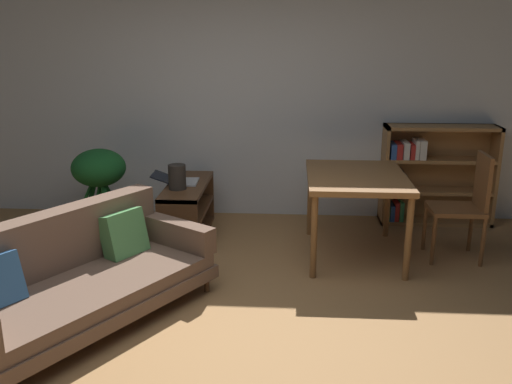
{
  "coord_description": "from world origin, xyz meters",
  "views": [
    {
      "loc": [
        0.53,
        -3.31,
        2.0
      ],
      "look_at": [
        0.27,
        0.76,
        0.81
      ],
      "focal_mm": 38.77,
      "sensor_mm": 36.0,
      "label": 1
    }
  ],
  "objects_px": {
    "open_laptop": "(178,180)",
    "potted_floor_plant": "(99,174)",
    "dining_table": "(356,183)",
    "desk_speaker": "(177,177)",
    "media_console": "(188,210)",
    "bookshelf": "(430,174)",
    "fabric_couch": "(75,275)",
    "dining_chair_near": "(466,202)"
  },
  "relations": [
    {
      "from": "desk_speaker",
      "to": "potted_floor_plant",
      "type": "bearing_deg",
      "value": 166.18
    },
    {
      "from": "open_laptop",
      "to": "potted_floor_plant",
      "type": "xyz_separation_m",
      "value": [
        -0.79,
        -0.02,
        0.05
      ]
    },
    {
      "from": "media_console",
      "to": "dining_table",
      "type": "xyz_separation_m",
      "value": [
        1.61,
        -0.4,
        0.41
      ]
    },
    {
      "from": "dining_table",
      "to": "dining_chair_near",
      "type": "bearing_deg",
      "value": -0.72
    },
    {
      "from": "media_console",
      "to": "dining_chair_near",
      "type": "bearing_deg",
      "value": -9.1
    },
    {
      "from": "dining_chair_near",
      "to": "potted_floor_plant",
      "type": "bearing_deg",
      "value": 172.78
    },
    {
      "from": "fabric_couch",
      "to": "media_console",
      "type": "relative_size",
      "value": 1.91
    },
    {
      "from": "media_console",
      "to": "open_laptop",
      "type": "bearing_deg",
      "value": 153.3
    },
    {
      "from": "media_console",
      "to": "bookshelf",
      "type": "relative_size",
      "value": 0.92
    },
    {
      "from": "dining_table",
      "to": "bookshelf",
      "type": "height_order",
      "value": "bookshelf"
    },
    {
      "from": "fabric_couch",
      "to": "dining_table",
      "type": "relative_size",
      "value": 1.81
    },
    {
      "from": "media_console",
      "to": "open_laptop",
      "type": "xyz_separation_m",
      "value": [
        -0.1,
        0.05,
        0.29
      ]
    },
    {
      "from": "open_laptop",
      "to": "bookshelf",
      "type": "height_order",
      "value": "bookshelf"
    },
    {
      "from": "potted_floor_plant",
      "to": "dining_chair_near",
      "type": "relative_size",
      "value": 0.9
    },
    {
      "from": "fabric_couch",
      "to": "open_laptop",
      "type": "xyz_separation_m",
      "value": [
        0.39,
        1.77,
        0.23
      ]
    },
    {
      "from": "bookshelf",
      "to": "fabric_couch",
      "type": "bearing_deg",
      "value": -142.2
    },
    {
      "from": "desk_speaker",
      "to": "fabric_couch",
      "type": "bearing_deg",
      "value": -105.66
    },
    {
      "from": "potted_floor_plant",
      "to": "dining_table",
      "type": "bearing_deg",
      "value": -9.71
    },
    {
      "from": "dining_table",
      "to": "desk_speaker",
      "type": "bearing_deg",
      "value": 172.38
    },
    {
      "from": "dining_chair_near",
      "to": "open_laptop",
      "type": "bearing_deg",
      "value": 170.19
    },
    {
      "from": "open_laptop",
      "to": "potted_floor_plant",
      "type": "bearing_deg",
      "value": -178.21
    },
    {
      "from": "dining_chair_near",
      "to": "bookshelf",
      "type": "xyz_separation_m",
      "value": [
        -0.07,
        1.02,
        0.0
      ]
    },
    {
      "from": "fabric_couch",
      "to": "dining_chair_near",
      "type": "distance_m",
      "value": 3.35
    },
    {
      "from": "fabric_couch",
      "to": "media_console",
      "type": "bearing_deg",
      "value": 74.18
    },
    {
      "from": "open_laptop",
      "to": "bookshelf",
      "type": "xyz_separation_m",
      "value": [
        2.62,
        0.56,
        -0.03
      ]
    },
    {
      "from": "open_laptop",
      "to": "bookshelf",
      "type": "bearing_deg",
      "value": 12.04
    },
    {
      "from": "potted_floor_plant",
      "to": "dining_table",
      "type": "xyz_separation_m",
      "value": [
        2.5,
        -0.43,
        0.07
      ]
    },
    {
      "from": "open_laptop",
      "to": "dining_chair_near",
      "type": "distance_m",
      "value": 2.73
    },
    {
      "from": "media_console",
      "to": "dining_table",
      "type": "distance_m",
      "value": 1.71
    },
    {
      "from": "desk_speaker",
      "to": "dining_chair_near",
      "type": "relative_size",
      "value": 0.24
    },
    {
      "from": "desk_speaker",
      "to": "bookshelf",
      "type": "bearing_deg",
      "value": 17.04
    },
    {
      "from": "media_console",
      "to": "bookshelf",
      "type": "xyz_separation_m",
      "value": [
        2.51,
        0.61,
        0.26
      ]
    },
    {
      "from": "potted_floor_plant",
      "to": "bookshelf",
      "type": "xyz_separation_m",
      "value": [
        3.4,
        0.58,
        -0.08
      ]
    },
    {
      "from": "open_laptop",
      "to": "desk_speaker",
      "type": "bearing_deg",
      "value": -78.81
    },
    {
      "from": "fabric_couch",
      "to": "desk_speaker",
      "type": "xyz_separation_m",
      "value": [
        0.43,
        1.54,
        0.33
      ]
    },
    {
      "from": "media_console",
      "to": "desk_speaker",
      "type": "bearing_deg",
      "value": -107.22
    },
    {
      "from": "media_console",
      "to": "desk_speaker",
      "type": "height_order",
      "value": "desk_speaker"
    },
    {
      "from": "potted_floor_plant",
      "to": "media_console",
      "type": "bearing_deg",
      "value": -1.68
    },
    {
      "from": "desk_speaker",
      "to": "dining_chair_near",
      "type": "xyz_separation_m",
      "value": [
        2.64,
        -0.24,
        -0.13
      ]
    },
    {
      "from": "desk_speaker",
      "to": "dining_table",
      "type": "bearing_deg",
      "value": -7.62
    },
    {
      "from": "fabric_couch",
      "to": "potted_floor_plant",
      "type": "bearing_deg",
      "value": 102.96
    },
    {
      "from": "open_laptop",
      "to": "potted_floor_plant",
      "type": "relative_size",
      "value": 0.53
    }
  ]
}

